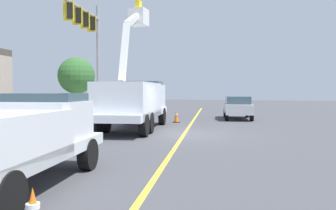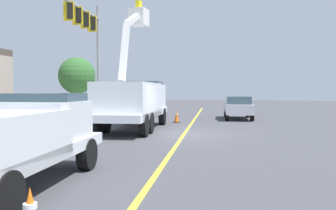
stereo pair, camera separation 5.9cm
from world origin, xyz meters
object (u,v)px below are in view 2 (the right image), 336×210
object	(u,v)px
utility_bucket_truck	(135,100)
service_pickup_truck	(13,137)
passing_minivan	(238,106)
traffic_cone_mid_front	(177,116)
traffic_signal_mast	(89,36)

from	to	relation	value
utility_bucket_truck	service_pickup_truck	size ratio (longest dim) A/B	1.45
passing_minivan	traffic_cone_mid_front	world-z (taller)	passing_minivan
service_pickup_truck	traffic_cone_mid_front	xyz separation A→B (m)	(15.86, 1.13, -0.70)
utility_bucket_truck	traffic_cone_mid_front	distance (m)	4.82
passing_minivan	traffic_signal_mast	xyz separation A→B (m)	(-7.24, 8.21, 4.51)
service_pickup_truck	traffic_cone_mid_front	size ratio (longest dim) A/B	6.87
utility_bucket_truck	traffic_cone_mid_front	xyz separation A→B (m)	(4.56, -1.01, -1.19)
passing_minivan	service_pickup_truck	bearing A→B (deg)	173.22
utility_bucket_truck	traffic_cone_mid_front	world-z (taller)	utility_bucket_truck
service_pickup_truck	passing_minivan	size ratio (longest dim) A/B	1.16
passing_minivan	traffic_cone_mid_front	xyz separation A→B (m)	(-4.14, 3.51, -0.55)
passing_minivan	utility_bucket_truck	bearing A→B (deg)	152.57
utility_bucket_truck	passing_minivan	distance (m)	9.82
utility_bucket_truck	traffic_signal_mast	size ratio (longest dim) A/B	1.10
utility_bucket_truck	traffic_signal_mast	xyz separation A→B (m)	(1.46, 3.69, 3.87)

